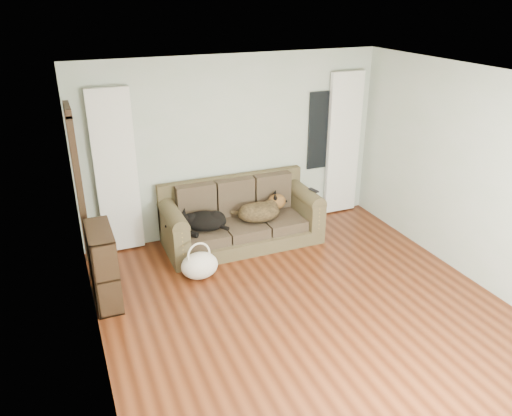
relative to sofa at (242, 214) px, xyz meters
name	(u,v)px	position (x,y,z in m)	size (l,w,h in m)	color
floor	(312,316)	(0.09, -1.97, -0.45)	(5.00, 5.00, 0.00)	#451C0C
ceiling	(325,83)	(0.09, -1.97, 2.15)	(5.00, 5.00, 0.00)	white
wall_back	(234,146)	(0.09, 0.53, 0.85)	(4.50, 0.04, 2.60)	beige
wall_left	(90,252)	(-2.16, -1.97, 0.85)	(0.04, 5.00, 2.60)	beige
wall_right	(485,182)	(2.34, -1.97, 0.85)	(0.04, 5.00, 2.60)	beige
curtain_left	(116,173)	(-1.61, 0.45, 0.70)	(0.55, 0.08, 2.25)	white
curtain_right	(343,144)	(1.89, 0.45, 0.70)	(0.55, 0.08, 2.25)	white
window_pane	(323,130)	(1.54, 0.50, 0.95)	(0.50, 0.03, 1.20)	black
door_casing	(80,195)	(-2.11, 0.07, 0.60)	(0.07, 0.60, 2.10)	black
sofa	(242,214)	(0.00, 0.00, 0.00)	(2.20, 0.95, 0.90)	brown
dog_black_lab	(202,221)	(-0.61, -0.05, 0.03)	(0.61, 0.42, 0.26)	black
dog_shepherd	(261,210)	(0.27, -0.05, 0.04)	(0.65, 0.46, 0.29)	black
tv_remote	(314,190)	(1.04, -0.18, 0.28)	(0.05, 0.18, 0.02)	black
tote_bag	(200,267)	(-0.84, -0.69, -0.29)	(0.48, 0.37, 0.35)	silver
bookshelf	(103,263)	(-2.00, -0.76, 0.05)	(0.28, 0.74, 0.93)	black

